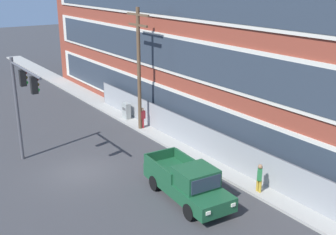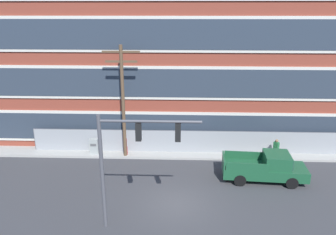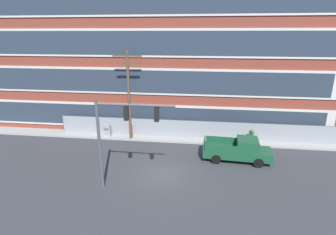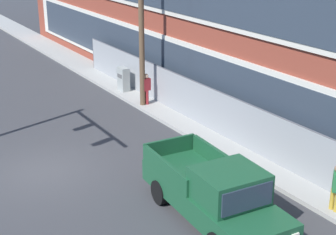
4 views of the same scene
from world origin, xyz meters
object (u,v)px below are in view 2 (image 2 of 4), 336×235
traffic_signal_mast (129,151)px  utility_pole_near_corner (123,97)px  pedestrian_by_fence (125,145)px  pedestrian_near_cabinet (276,148)px  electrical_cabinet (94,147)px  pickup_truck_dark_green (266,168)px

traffic_signal_mast → utility_pole_near_corner: bearing=101.4°
utility_pole_near_corner → pedestrian_by_fence: size_ratio=5.21×
traffic_signal_mast → pedestrian_near_cabinet: (10.05, 8.71, -3.49)m
electrical_cabinet → pedestrian_near_cabinet: pedestrian_near_cabinet is taller
electrical_cabinet → traffic_signal_mast: bearing=-64.4°
pickup_truck_dark_green → electrical_cabinet: 13.24m
traffic_signal_mast → utility_pole_near_corner: utility_pole_near_corner is taller
electrical_cabinet → pedestrian_by_fence: 2.55m
traffic_signal_mast → pedestrian_near_cabinet: size_ratio=3.75×
pickup_truck_dark_green → electrical_cabinet: (-12.75, 3.59, -0.25)m
traffic_signal_mast → pickup_truck_dark_green: traffic_signal_mast is taller
pedestrian_near_cabinet → pedestrian_by_fence: 11.80m
pedestrian_by_fence → pedestrian_near_cabinet: bearing=-0.8°
electrical_cabinet → pedestrian_near_cabinet: bearing=-0.9°
electrical_cabinet → pedestrian_near_cabinet: (14.33, -0.23, 0.27)m
traffic_signal_mast → pedestrian_near_cabinet: 13.75m
pickup_truck_dark_green → electrical_cabinet: pickup_truck_dark_green is taller
pickup_truck_dark_green → pedestrian_near_cabinet: size_ratio=3.40×
pickup_truck_dark_green → pedestrian_by_fence: 10.80m
utility_pole_near_corner → pedestrian_near_cabinet: size_ratio=5.21×
pedestrian_by_fence → utility_pole_near_corner: bearing=-86.8°
traffic_signal_mast → pedestrian_by_fence: (-1.75, 8.87, -3.49)m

